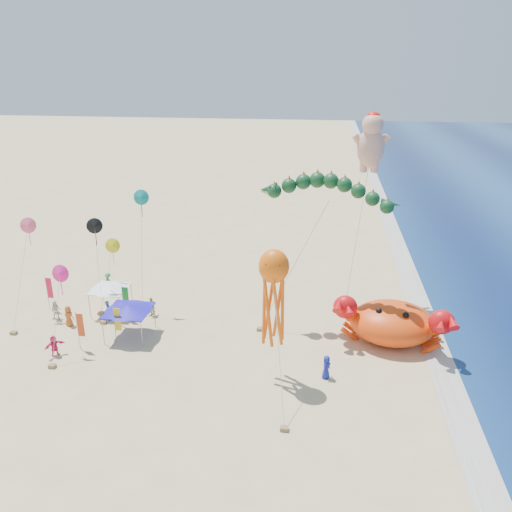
{
  "coord_description": "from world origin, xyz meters",
  "views": [
    {
      "loc": [
        2.94,
        -33.42,
        20.5
      ],
      "look_at": [
        -2.0,
        2.0,
        6.5
      ],
      "focal_mm": 35.0,
      "sensor_mm": 36.0,
      "label": 1
    }
  ],
  "objects_px": {
    "canopy_white": "(110,287)",
    "canopy_blue": "(128,308)",
    "octopus_kite": "(274,290)",
    "crab_inflatable": "(392,322)",
    "cherub_kite": "(371,141)",
    "dragon_kite": "(327,194)"
  },
  "relations": [
    {
      "from": "cherub_kite",
      "to": "canopy_blue",
      "type": "xyz_separation_m",
      "value": [
        -18.51,
        -10.72,
        -11.75
      ]
    },
    {
      "from": "canopy_white",
      "to": "canopy_blue",
      "type": "bearing_deg",
      "value": -49.34
    },
    {
      "from": "cherub_kite",
      "to": "canopy_white",
      "type": "xyz_separation_m",
      "value": [
        -21.61,
        -7.11,
        -11.75
      ]
    },
    {
      "from": "crab_inflatable",
      "to": "dragon_kite",
      "type": "distance_m",
      "value": 11.07
    },
    {
      "from": "octopus_kite",
      "to": "canopy_blue",
      "type": "distance_m",
      "value": 13.12
    },
    {
      "from": "cherub_kite",
      "to": "canopy_white",
      "type": "bearing_deg",
      "value": -161.78
    },
    {
      "from": "dragon_kite",
      "to": "cherub_kite",
      "type": "distance_m",
      "value": 8.17
    },
    {
      "from": "octopus_kite",
      "to": "canopy_blue",
      "type": "height_order",
      "value": "octopus_kite"
    },
    {
      "from": "crab_inflatable",
      "to": "octopus_kite",
      "type": "height_order",
      "value": "octopus_kite"
    },
    {
      "from": "octopus_kite",
      "to": "crab_inflatable",
      "type": "bearing_deg",
      "value": 34.06
    },
    {
      "from": "cherub_kite",
      "to": "octopus_kite",
      "type": "bearing_deg",
      "value": -114.63
    },
    {
      "from": "canopy_blue",
      "to": "canopy_white",
      "type": "xyz_separation_m",
      "value": [
        -3.09,
        3.6,
        -0.0
      ]
    },
    {
      "from": "cherub_kite",
      "to": "canopy_white",
      "type": "distance_m",
      "value": 25.6
    },
    {
      "from": "cherub_kite",
      "to": "octopus_kite",
      "type": "distance_m",
      "value": 17.76
    },
    {
      "from": "dragon_kite",
      "to": "octopus_kite",
      "type": "relative_size",
      "value": 1.3
    },
    {
      "from": "cherub_kite",
      "to": "canopy_blue",
      "type": "height_order",
      "value": "cherub_kite"
    },
    {
      "from": "crab_inflatable",
      "to": "octopus_kite",
      "type": "relative_size",
      "value": 0.94
    },
    {
      "from": "cherub_kite",
      "to": "canopy_white",
      "type": "relative_size",
      "value": 5.16
    },
    {
      "from": "cherub_kite",
      "to": "octopus_kite",
      "type": "height_order",
      "value": "cherub_kite"
    },
    {
      "from": "dragon_kite",
      "to": "crab_inflatable",
      "type": "bearing_deg",
      "value": -20.35
    },
    {
      "from": "octopus_kite",
      "to": "canopy_white",
      "type": "relative_size",
      "value": 2.92
    },
    {
      "from": "dragon_kite",
      "to": "cherub_kite",
      "type": "bearing_deg",
      "value": 62.38
    }
  ]
}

